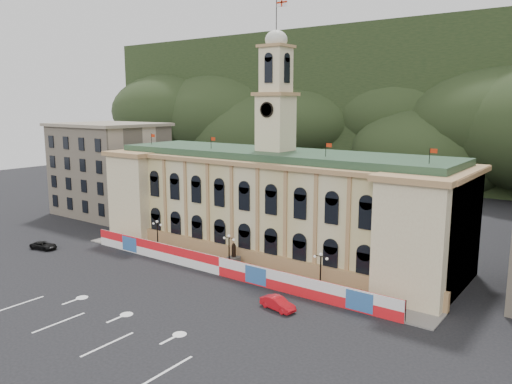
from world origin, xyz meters
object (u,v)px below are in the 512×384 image
Objects in this scene: lamp_center at (229,249)px; red_sedan at (278,303)px; statue at (234,261)px; black_suv at (44,245)px.

lamp_center is 1.14× the size of red_sedan.
lamp_center is (0.00, -1.00, 1.89)m from statue.
black_suv is (-30.00, -9.10, -2.46)m from lamp_center.
lamp_center is at bearing -90.00° from statue.
black_suv is at bearing -161.39° from statue.
statue is 14.67m from red_sedan.
lamp_center is at bearing -85.73° from black_suv.
statue is 2.14m from lamp_center.
lamp_center is at bearing 71.79° from red_sedan.
statue reaches higher than red_sedan.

